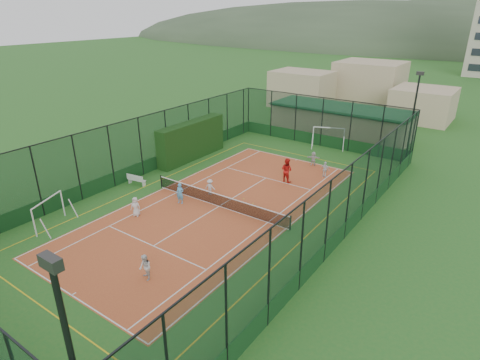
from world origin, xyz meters
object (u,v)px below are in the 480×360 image
Objects in this scene: child_near_right at (145,268)px; futsal_goal_near at (49,213)px; white_bench at (137,179)px; child_near_left at (136,207)px; clubhouse at (340,121)px; floodlight_ne at (412,120)px; child_near_mid at (180,193)px; child_far_left at (210,187)px; child_far_right at (325,169)px; futsal_goal_far at (328,138)px; child_far_back at (313,158)px; coach at (287,170)px.

futsal_goal_near is at bearing -158.49° from child_near_right.
child_near_left reaches higher than white_bench.
clubhouse reaches higher than white_bench.
clubhouse is at bearing 62.16° from white_bench.
futsal_goal_near is at bearing -122.26° from floodlight_ne.
child_near_left is 0.89× the size of child_near_mid.
futsal_goal_near is at bearing -103.37° from clubhouse.
child_far_left is 10.01m from child_far_right.
futsal_goal_near is (-15.86, -25.12, -3.18)m from floodlight_ne.
child_near_left is 0.95× the size of child_near_right.
clubhouse reaches higher than child_far_left.
child_far_right is (6.53, 10.63, -0.09)m from child_near_mid.
child_near_left reaches higher than child_far_left.
white_bench is 5.20m from child_near_mid.
futsal_goal_far is at bearing -113.82° from child_far_left.
child_near_mid is 12.48m from child_far_right.
white_bench is at bearing 29.40° from child_far_back.
coach is at bearing 114.78° from child_near_right.
white_bench is 19.75m from futsal_goal_far.
child_far_right is at bearing 42.42° from child_near_mid.
child_near_right is 1.17× the size of child_far_left.
clubhouse is 31.38m from futsal_goal_near.
child_near_right is at bearing 68.44° from child_far_back.
futsal_goal_far is at bearing 63.23° from child_near_mid.
child_near_mid is (1.14, 3.18, 0.08)m from child_near_left.
child_far_left is at bearing 64.76° from coach.
child_near_right is (4.69, -7.65, -0.04)m from child_near_mid.
floodlight_ne is at bearing -138.41° from child_far_left.
child_far_right is (1.84, 18.28, -0.05)m from child_near_right.
child_near_right reaches higher than child_far_left.
clubhouse reaches higher than futsal_goal_far.
child_near_right is (9.87, -8.09, 0.28)m from white_bench.
child_far_back is at bearing 42.56° from white_bench.
futsal_goal_near is 17.72m from coach.
clubhouse is 4.80× the size of futsal_goal_far.
child_near_right is (5.84, -4.47, 0.04)m from child_near_left.
coach is (0.89, -10.24, -0.01)m from futsal_goal_far.
futsal_goal_far reaches higher than child_far_right.
futsal_goal_near is (-7.26, -30.52, -0.63)m from clubhouse.
white_bench is 6.33m from child_far_left.
child_near_mid reaches higher than child_near_left.
child_far_right is at bearing 32.11° from white_bench.
child_far_back is (3.67, 10.21, 0.02)m from child_far_left.
child_near_mid is at bearing 145.03° from child_near_right.
child_far_left reaches higher than white_bench.
clubhouse is 11.89× the size of child_far_back.
coach is at bearing -136.67° from child_far_left.
futsal_goal_near is at bearing 43.29° from child_far_back.
child_near_mid is (-3.46, -18.20, -0.24)m from futsal_goal_far.
child_far_back is at bearing 47.40° from child_near_left.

